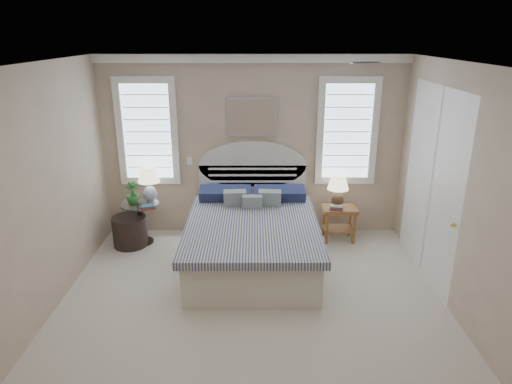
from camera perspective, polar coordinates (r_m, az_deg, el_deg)
The scene contains 21 objects.
floor at distance 5.13m, azimuth -0.54°, elevation -16.26°, with size 4.50×5.00×0.01m, color beige.
ceiling at distance 4.18m, azimuth -0.66°, elevation 15.42°, with size 4.50×5.00×0.01m, color white.
wall_back at distance 6.87m, azimuth -0.45°, elevation 5.57°, with size 4.50×0.02×2.70m, color beige.
wall_left at distance 5.03m, azimuth -27.19°, elevation -1.87°, with size 0.02×5.00×2.70m, color beige.
wall_right at distance 5.00m, azimuth 26.18°, elevation -1.83°, with size 0.02×5.00×2.70m, color beige.
crown_molding at distance 6.64m, azimuth -0.48°, elevation 16.36°, with size 4.50×0.08×0.12m, color white.
hvac_vent at distance 5.11m, azimuth 13.51°, elevation 15.41°, with size 0.30×0.20×0.02m, color #B2B2B2.
switch_plate at distance 6.97m, azimuth -8.29°, elevation 3.88°, with size 0.08×0.01×0.12m, color white.
window_left at distance 6.98m, azimuth -13.40°, elevation 7.36°, with size 0.90×0.06×1.60m, color #C9E2FF.
window_right at distance 6.93m, azimuth 11.30°, elevation 7.44°, with size 0.90×0.06×1.60m, color #C9E2FF.
painting at distance 6.73m, azimuth -0.46°, elevation 9.37°, with size 0.74×0.04×0.58m, color silver.
closet_door at distance 6.07m, azimuth 21.05°, elevation 0.91°, with size 0.02×1.80×2.40m, color white.
bed at distance 6.20m, azimuth -0.47°, elevation -5.45°, with size 1.72×2.28×1.47m.
side_table_left at distance 6.95m, azimuth -14.20°, elevation -3.25°, with size 0.56×0.56×0.63m.
nightstand_right at distance 6.95m, azimuth 10.35°, elevation -2.96°, with size 0.50×0.40×0.53m.
floor_pot at distance 6.97m, azimuth -15.49°, elevation -4.74°, with size 0.49×0.49×0.45m, color black.
lamp_left at distance 6.80m, azimuth -13.23°, elevation 1.39°, with size 0.41×0.41×0.52m.
lamp_right at distance 6.75m, azimuth 10.21°, elevation 0.49°, with size 0.39×0.39×0.51m.
potted_plant at distance 6.78m, azimuth -15.19°, elevation -0.19°, with size 0.19×0.19×0.34m, color #3B7F32.
books_left at distance 6.61m, azimuth -13.33°, elevation -1.85°, with size 0.22×0.19×0.05m.
books_right at distance 6.78m, azimuth 10.03°, elevation -1.87°, with size 0.20×0.15×0.08m.
Camera 1 is at (0.03, -4.17, 2.99)m, focal length 32.00 mm.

